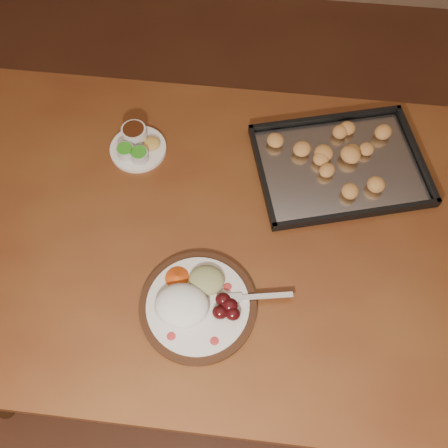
# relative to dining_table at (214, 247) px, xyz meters

# --- Properties ---
(ground) EXTENTS (4.00, 4.00, 0.00)m
(ground) POSITION_rel_dining_table_xyz_m (0.03, -0.16, -0.65)
(ground) COLOR brown
(ground) RESTS_ON ground
(dining_table) EXTENTS (1.50, 0.90, 0.75)m
(dining_table) POSITION_rel_dining_table_xyz_m (0.00, 0.00, 0.00)
(dining_table) COLOR brown
(dining_table) RESTS_ON ground
(dinner_plate) EXTENTS (0.33, 0.26, 0.06)m
(dinner_plate) POSITION_rel_dining_table_xyz_m (-0.02, -0.19, 0.12)
(dinner_plate) COLOR #321A0E
(dinner_plate) RESTS_ON dining_table
(condiment_saucer) EXTENTS (0.15, 0.15, 0.05)m
(condiment_saucer) POSITION_rel_dining_table_xyz_m (-0.23, 0.21, 0.11)
(condiment_saucer) COLOR white
(condiment_saucer) RESTS_ON dining_table
(baking_tray) EXTENTS (0.48, 0.41, 0.04)m
(baking_tray) POSITION_rel_dining_table_xyz_m (0.30, 0.21, 0.11)
(baking_tray) COLOR black
(baking_tray) RESTS_ON dining_table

